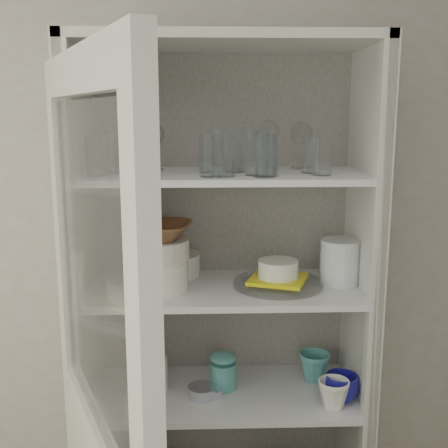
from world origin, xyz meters
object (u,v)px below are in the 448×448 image
(cream_bowl, at_px, (157,249))
(white_ramekin, at_px, (278,269))
(goblet_2, at_px, (268,142))
(mug_blue, at_px, (341,388))
(pantry_cabinet, at_px, (223,362))
(measuring_cups, at_px, (202,391))
(teal_jar, at_px, (223,373))
(mug_white, at_px, (334,394))
(terracotta_bowl, at_px, (157,231))
(plate_stack_back, at_px, (171,264))
(goblet_0, at_px, (153,144))
(glass_platter, at_px, (278,283))
(goblet_3, at_px, (301,143))
(yellow_trivet, at_px, (278,279))
(white_canister, at_px, (153,374))
(mug_teal, at_px, (314,367))
(goblet_1, at_px, (234,146))
(grey_bowl_stack, at_px, (340,262))
(plate_stack_front, at_px, (158,274))

(cream_bowl, relative_size, white_ramekin, 1.53)
(goblet_2, bearing_deg, mug_blue, -36.06)
(pantry_cabinet, bearing_deg, cream_bowl, -154.52)
(measuring_cups, bearing_deg, teal_jar, 39.66)
(goblet_2, distance_m, mug_white, 0.90)
(terracotta_bowl, relative_size, mug_white, 2.15)
(plate_stack_back, relative_size, mug_white, 1.97)
(goblet_0, relative_size, glass_platter, 0.56)
(goblet_3, distance_m, yellow_trivet, 0.49)
(pantry_cabinet, distance_m, yellow_trivet, 0.40)
(cream_bowl, height_order, mug_white, cream_bowl)
(teal_jar, bearing_deg, goblet_0, 166.73)
(white_canister, bearing_deg, white_ramekin, -2.13)
(mug_teal, bearing_deg, mug_blue, -87.31)
(mug_blue, bearing_deg, terracotta_bowl, -179.35)
(white_ramekin, bearing_deg, goblet_0, 169.07)
(glass_platter, distance_m, mug_blue, 0.43)
(goblet_1, xyz_separation_m, measuring_cups, (-0.12, -0.13, -0.86))
(cream_bowl, bearing_deg, grey_bowl_stack, 4.48)
(plate_stack_front, bearing_deg, glass_platter, 4.37)
(plate_stack_front, height_order, cream_bowl, cream_bowl)
(plate_stack_front, height_order, terracotta_bowl, terracotta_bowl)
(goblet_0, height_order, terracotta_bowl, goblet_0)
(pantry_cabinet, xyz_separation_m, glass_platter, (0.19, -0.08, 0.33))
(plate_stack_back, relative_size, cream_bowl, 0.99)
(teal_jar, bearing_deg, mug_teal, 7.85)
(goblet_2, xyz_separation_m, cream_bowl, (-0.39, -0.14, -0.35))
(grey_bowl_stack, xyz_separation_m, teal_jar, (-0.41, 0.01, -0.42))
(grey_bowl_stack, xyz_separation_m, measuring_cups, (-0.49, -0.06, -0.46))
(yellow_trivet, height_order, mug_teal, yellow_trivet)
(goblet_3, height_order, grey_bowl_stack, goblet_3)
(white_ramekin, distance_m, mug_teal, 0.44)
(pantry_cabinet, xyz_separation_m, goblet_3, (0.28, 0.05, 0.81))
(goblet_0, height_order, mug_white, goblet_0)
(pantry_cabinet, height_order, mug_blue, pantry_cabinet)
(white_ramekin, xyz_separation_m, mug_blue, (0.22, -0.08, -0.41))
(plate_stack_front, xyz_separation_m, mug_teal, (0.57, 0.11, -0.40))
(pantry_cabinet, relative_size, grey_bowl_stack, 13.12)
(plate_stack_back, relative_size, terracotta_bowl, 0.92)
(pantry_cabinet, bearing_deg, plate_stack_front, -154.52)
(glass_platter, bearing_deg, plate_stack_back, 159.48)
(white_ramekin, bearing_deg, grey_bowl_stack, 4.69)
(goblet_0, distance_m, plate_stack_back, 0.45)
(mug_white, xyz_separation_m, teal_jar, (-0.37, 0.15, 0.01))
(glass_platter, distance_m, yellow_trivet, 0.02)
(goblet_0, xyz_separation_m, terracotta_bowl, (0.01, -0.12, -0.28))
(white_ramekin, relative_size, teal_jar, 1.20)
(mug_white, bearing_deg, pantry_cabinet, 167.58)
(glass_platter, xyz_separation_m, mug_white, (0.18, -0.13, -0.36))
(goblet_3, xyz_separation_m, plate_stack_front, (-0.51, -0.16, -0.43))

